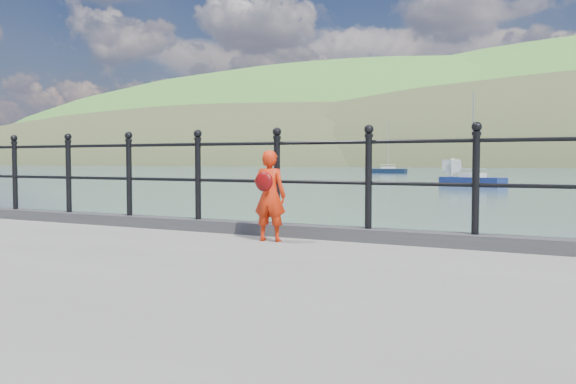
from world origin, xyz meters
The scene contains 7 objects.
ground centered at (0.00, 0.00, 0.00)m, with size 600.00×600.00×0.00m, color #2D4251.
kerb centered at (0.00, -0.15, 1.07)m, with size 60.00×0.30×0.15m, color #28282B.
railing centered at (0.00, -0.15, 1.82)m, with size 18.11×0.11×1.20m.
child centered at (0.78, -0.66, 1.54)m, with size 0.42×0.34×1.06m.
launch_white centered at (-10.09, 57.69, 1.07)m, with size 2.08×5.54×2.14m, color white.
sailboat_left centered at (-23.90, 78.38, 0.34)m, with size 5.33×1.73×7.65m.
sailboat_port centered at (-4.39, 38.65, 0.34)m, with size 4.97×3.11×7.06m.
Camera 1 is at (4.22, -6.78, 1.94)m, focal length 38.00 mm.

